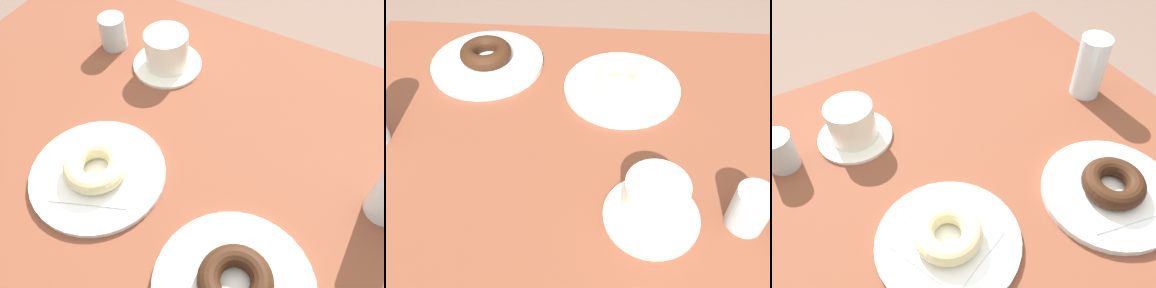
% 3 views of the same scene
% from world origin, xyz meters
% --- Properties ---
extents(table, '(1.00, 0.72, 0.72)m').
position_xyz_m(table, '(0.00, 0.00, 0.64)').
color(table, brown).
rests_on(table, ground_plane).
extents(plate_sugar_ring, '(0.22, 0.22, 0.01)m').
position_xyz_m(plate_sugar_ring, '(-0.05, -0.14, 0.73)').
color(plate_sugar_ring, white).
rests_on(plate_sugar_ring, table).
extents(napkin_sugar_ring, '(0.16, 0.16, 0.00)m').
position_xyz_m(napkin_sugar_ring, '(-0.05, -0.14, 0.73)').
color(napkin_sugar_ring, white).
rests_on(napkin_sugar_ring, plate_sugar_ring).
extents(donut_sugar_ring, '(0.10, 0.10, 0.03)m').
position_xyz_m(donut_sugar_ring, '(-0.05, -0.14, 0.75)').
color(donut_sugar_ring, beige).
rests_on(donut_sugar_ring, napkin_sugar_ring).
extents(plate_chocolate_ring, '(0.23, 0.23, 0.01)m').
position_xyz_m(plate_chocolate_ring, '(0.23, -0.20, 0.73)').
color(plate_chocolate_ring, white).
rests_on(plate_chocolate_ring, table).
extents(napkin_chocolate_ring, '(0.16, 0.16, 0.00)m').
position_xyz_m(napkin_chocolate_ring, '(0.23, -0.20, 0.74)').
color(napkin_chocolate_ring, white).
rests_on(napkin_chocolate_ring, plate_chocolate_ring).
extents(donut_chocolate_ring, '(0.10, 0.10, 0.03)m').
position_xyz_m(donut_chocolate_ring, '(0.23, -0.20, 0.75)').
color(donut_chocolate_ring, black).
rests_on(donut_chocolate_ring, napkin_chocolate_ring).
extents(coffee_cup, '(0.14, 0.14, 0.08)m').
position_xyz_m(coffee_cup, '(-0.09, 0.15, 0.76)').
color(coffee_cup, white).
rests_on(coffee_cup, table).
extents(sugar_jar, '(0.05, 0.05, 0.07)m').
position_xyz_m(sugar_jar, '(-0.22, 0.15, 0.76)').
color(sugar_jar, '#ACB9BD').
rests_on(sugar_jar, table).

